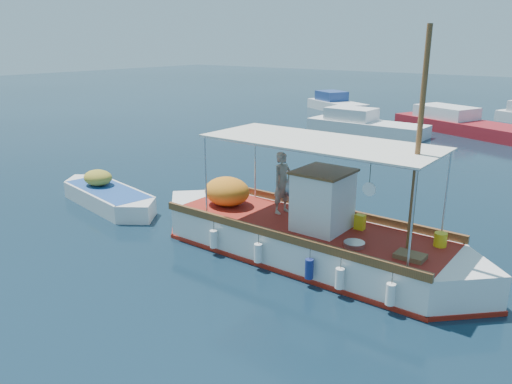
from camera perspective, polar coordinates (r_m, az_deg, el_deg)
The scene contains 6 objects.
ground at distance 14.94m, azimuth 4.91°, elevation -6.51°, with size 160.00×160.00×0.00m, color black.
fishing_caique at distance 14.31m, azimuth 5.37°, elevation -5.12°, with size 10.67×3.02×6.51m.
dinghy at distance 19.47m, azimuth -16.61°, elevation -0.58°, with size 5.64×2.31×1.40m.
bg_boat_nw at distance 33.87m, azimuth 12.15°, elevation 7.41°, with size 7.81×2.56×1.80m.
bg_boat_n at distance 36.25m, azimuth 22.19°, elevation 7.15°, with size 9.84×6.16×1.80m.
bg_boat_far_w at distance 44.57m, azimuth 9.10°, elevation 9.82°, with size 6.52×4.94×1.80m.
Camera 1 is at (7.21, -11.64, 5.96)m, focal length 35.00 mm.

